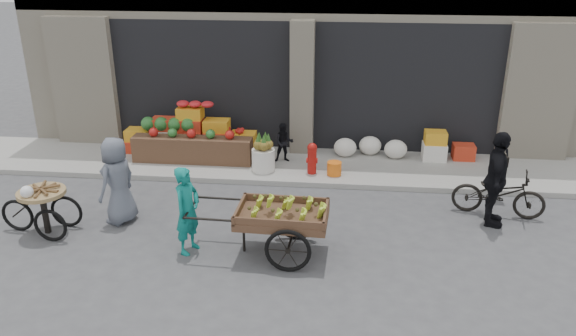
# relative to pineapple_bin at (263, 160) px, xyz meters

# --- Properties ---
(ground) EXTENTS (80.00, 80.00, 0.00)m
(ground) POSITION_rel_pineapple_bin_xyz_m (0.75, -3.60, -0.37)
(ground) COLOR #424244
(ground) RESTS_ON ground
(sidewalk) EXTENTS (18.00, 2.20, 0.12)m
(sidewalk) POSITION_rel_pineapple_bin_xyz_m (0.75, 0.50, -0.31)
(sidewalk) COLOR gray
(sidewalk) RESTS_ON ground
(building) EXTENTS (14.00, 6.45, 7.00)m
(building) POSITION_rel_pineapple_bin_xyz_m (0.75, 4.43, 3.00)
(building) COLOR beige
(building) RESTS_ON ground
(fruit_display) EXTENTS (3.10, 1.12, 1.24)m
(fruit_display) POSITION_rel_pineapple_bin_xyz_m (-1.73, 0.78, 0.30)
(fruit_display) COLOR red
(fruit_display) RESTS_ON sidewalk
(pineapple_bin) EXTENTS (0.52, 0.52, 0.50)m
(pineapple_bin) POSITION_rel_pineapple_bin_xyz_m (0.00, 0.00, 0.00)
(pineapple_bin) COLOR silver
(pineapple_bin) RESTS_ON sidewalk
(fire_hydrant) EXTENTS (0.22, 0.22, 0.71)m
(fire_hydrant) POSITION_rel_pineapple_bin_xyz_m (1.10, -0.05, 0.13)
(fire_hydrant) COLOR #A5140F
(fire_hydrant) RESTS_ON sidewalk
(orange_bucket) EXTENTS (0.32, 0.32, 0.30)m
(orange_bucket) POSITION_rel_pineapple_bin_xyz_m (1.60, -0.10, -0.10)
(orange_bucket) COLOR orange
(orange_bucket) RESTS_ON sidewalk
(right_bay_goods) EXTENTS (3.35, 0.60, 0.70)m
(right_bay_goods) POSITION_rel_pineapple_bin_xyz_m (3.36, 1.10, 0.04)
(right_bay_goods) COLOR silver
(right_bay_goods) RESTS_ON sidewalk
(seated_person) EXTENTS (0.51, 0.43, 0.93)m
(seated_person) POSITION_rel_pineapple_bin_xyz_m (0.40, 0.60, 0.21)
(seated_person) COLOR black
(seated_person) RESTS_ON sidewalk
(banana_cart) EXTENTS (2.59, 1.16, 1.07)m
(banana_cart) POSITION_rel_pineapple_bin_xyz_m (0.77, -3.40, 0.41)
(banana_cart) COLOR brown
(banana_cart) RESTS_ON ground
(vendor_woman) EXTENTS (0.53, 0.65, 1.54)m
(vendor_woman) POSITION_rel_pineapple_bin_xyz_m (-0.77, -3.46, 0.40)
(vendor_woman) COLOR #0F746B
(vendor_woman) RESTS_ON ground
(tricycle_cart) EXTENTS (1.43, 0.87, 0.95)m
(tricycle_cart) POSITION_rel_pineapple_bin_xyz_m (-3.53, -3.10, 0.20)
(tricycle_cart) COLOR #9E7F51
(tricycle_cart) RESTS_ON ground
(vendor_grey) EXTENTS (0.79, 0.95, 1.67)m
(vendor_grey) POSITION_rel_pineapple_bin_xyz_m (-2.35, -2.52, 0.46)
(vendor_grey) COLOR slate
(vendor_grey) RESTS_ON ground
(bicycle) EXTENTS (1.80, 0.93, 0.90)m
(bicycle) POSITION_rel_pineapple_bin_xyz_m (4.78, -1.50, 0.08)
(bicycle) COLOR black
(bicycle) RESTS_ON ground
(cyclist) EXTENTS (0.65, 1.13, 1.81)m
(cyclist) POSITION_rel_pineapple_bin_xyz_m (4.58, -1.90, 0.54)
(cyclist) COLOR black
(cyclist) RESTS_ON ground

